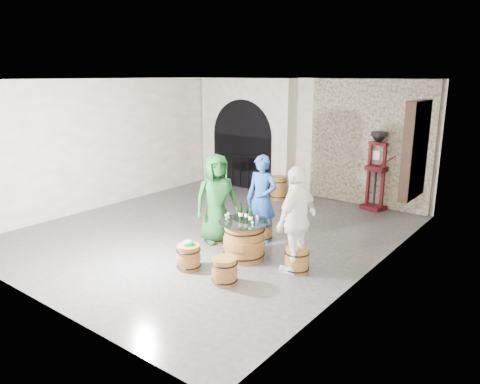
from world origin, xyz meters
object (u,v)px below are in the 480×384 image
Objects in this scene: person_blue at (262,199)px; corking_press at (377,165)px; barrel_stool_near_left at (189,257)px; person_green at (216,198)px; barrel_stool_left at (217,231)px; barrel_stool_right at (297,260)px; barrel_table at (244,240)px; wine_bottle_right at (247,213)px; barrel_stool_near_right at (225,271)px; barrel_stool_far at (262,230)px; side_barrel at (278,188)px; person_white at (297,220)px; wine_bottle_left at (241,213)px; wine_bottle_center at (251,216)px.

person_blue is 0.91× the size of corking_press.
barrel_stool_near_left is 1.58m from person_green.
corking_press reaches higher than barrel_stool_near_left.
barrel_stool_left is 0.24× the size of person_green.
barrel_stool_left is 1.00× the size of barrel_stool_right.
wine_bottle_right reaches higher than barrel_table.
person_blue is (0.21, 1.91, 0.67)m from barrel_stool_near_left.
barrel_table is at bearing -83.22° from person_green.
barrel_table is 2.13× the size of barrel_stool_near_right.
corking_press reaches higher than barrel_stool_right.
side_barrel is at bearing 116.91° from barrel_stool_far.
barrel_stool_far is at bearing -122.63° from person_white.
wine_bottle_left is at bearing -88.80° from corking_press.
wine_bottle_right reaches higher than barrel_stool_right.
barrel_stool_near_left is at bearing -146.25° from barrel_stool_right.
wine_bottle_right is at bearing -79.34° from person_green.
barrel_stool_near_left is 1.24m from wine_bottle_left.
barrel_stool_near_right is at bearing -71.82° from barrel_stool_far.
person_green reaches higher than wine_bottle_right.
wine_bottle_center is at bearing -85.26° from corking_press.
barrel_stool_near_left is (-0.19, -1.97, 0.00)m from barrel_stool_far.
wine_bottle_left is at bearing 166.82° from wine_bottle_center.
barrel_stool_far is (-0.30, 1.02, -0.14)m from barrel_table.
barrel_table is 2.87× the size of wine_bottle_center.
person_white reaches higher than person_green.
person_white is 4.71m from side_barrel.
wine_bottle_left is at bearing -79.17° from barrel_stool_far.
barrel_stool_left and barrel_stool_near_left have the same top height.
wine_bottle_right is 4.51m from corking_press.
person_white is at bearing 1.02° from wine_bottle_right.
person_blue is at bearing 100.47° from wine_bottle_left.
barrel_stool_left is at bearing 110.26° from barrel_stool_near_left.
wine_bottle_right is at bearing -178.87° from barrel_stool_right.
barrel_stool_near_right is at bearing -71.33° from wine_bottle_right.
side_barrel is at bearing 116.13° from wine_bottle_center.
person_white is at bearing 2.31° from wine_bottle_left.
barrel_stool_far is 1.65m from barrel_stool_right.
person_green is 2.86× the size of side_barrel.
barrel_stool_right is 1.74m from person_blue.
barrel_stool_left and barrel_stool_near_right have the same top height.
wine_bottle_center is at bearing 54.80° from barrel_stool_near_left.
barrel_stool_left and barrel_stool_far have the same top height.
barrel_stool_near_left is (0.49, -1.34, 0.00)m from barrel_stool_left.
barrel_stool_right is at bearing 33.75° from barrel_stool_near_left.
side_barrel is at bearing 114.70° from wine_bottle_right.
barrel_stool_far is 1.35× the size of wine_bottle_left.
person_blue is 5.44× the size of wine_bottle_left.
wine_bottle_center is (1.15, -0.41, 0.64)m from barrel_stool_left.
barrel_table is 2.13× the size of barrel_stool_near_left.
person_white is (0.67, 1.10, 0.71)m from barrel_stool_near_right.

